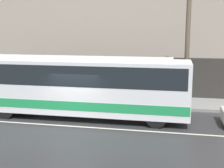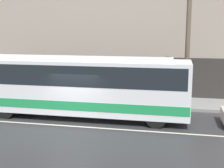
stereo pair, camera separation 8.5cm
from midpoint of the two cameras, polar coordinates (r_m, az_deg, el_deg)
The scene contains 7 objects.
ground_plane at distance 15.46m, azimuth -7.50°, elevation -7.67°, with size 60.00×60.00×0.00m, color #2D2D30.
sidewalk at distance 20.57m, azimuth -2.45°, elevation -2.86°, with size 60.00×3.08×0.17m.
building_facade at distance 21.70m, azimuth -1.45°, elevation 12.67°, with size 60.00×0.35×11.74m.
lane_stripe at distance 15.46m, azimuth -7.50°, elevation -7.66°, with size 54.00×0.14×0.01m.
transit_bus at distance 16.71m, azimuth -6.76°, elevation 0.08°, with size 11.92×2.56×3.21m.
utility_pole_near at distance 18.50m, azimuth 13.44°, elevation 5.88°, with size 0.27×0.27×6.51m.
pedestrian_waiting at distance 21.54m, azimuth -10.63°, elevation -0.15°, with size 0.36×0.36×1.63m.
Camera 1 is at (4.88, -13.89, 4.71)m, focal length 50.00 mm.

